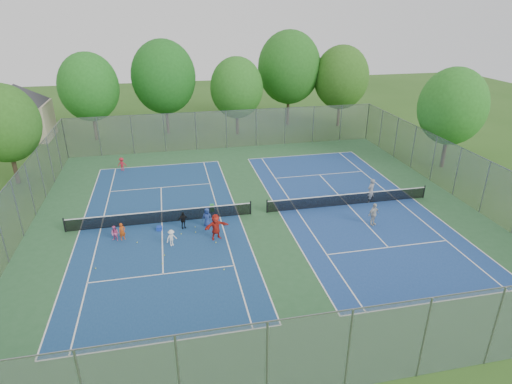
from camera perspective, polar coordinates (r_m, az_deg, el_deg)
ground at (r=31.48m, az=0.38°, el=-2.89°), size 120.00×120.00×0.00m
court_pad at (r=31.48m, az=0.38°, el=-2.88°), size 32.00×32.00×0.01m
court_left at (r=30.90m, az=-12.44°, el=-4.01°), size 10.97×23.77×0.01m
court_right at (r=33.53m, az=12.15°, el=-1.68°), size 10.97×23.77×0.01m
net_left at (r=30.71m, az=-12.51°, el=-3.28°), size 12.87×0.10×0.91m
net_right at (r=33.35m, az=12.22°, el=-1.00°), size 12.87×0.10×0.91m
fence_north at (r=45.53m, az=-3.97°, el=8.30°), size 32.00×0.10×4.00m
fence_south at (r=17.77m, az=12.22°, el=-20.03°), size 32.00×0.10×4.00m
fence_west at (r=31.64m, az=-29.23°, el=-1.99°), size 0.10×32.00×4.00m
fence_east at (r=37.26m, az=25.22°, el=2.45°), size 0.10×32.00×4.00m
house at (r=54.78m, az=-29.22°, el=10.43°), size 11.03×11.03×7.30m
tree_nw at (r=50.77m, az=-21.40°, el=12.90°), size 6.40×6.40×9.58m
tree_nl at (r=51.03m, az=-12.22°, el=14.76°), size 7.20×7.20×10.69m
tree_nc at (r=49.90m, az=-2.60°, el=13.71°), size 6.00×6.00×8.85m
tree_nr at (r=54.08m, az=4.44°, el=16.23°), size 7.60×7.60×11.42m
tree_ne at (r=54.37m, az=11.31°, el=14.75°), size 6.60×6.60×9.77m
tree_side_w at (r=40.63m, az=-30.55°, el=7.88°), size 5.60×5.60×8.47m
tree_side_e at (r=42.63m, az=24.73°, el=10.32°), size 6.00×6.00×9.20m
ball_crate at (r=29.90m, az=-12.76°, el=-4.76°), size 0.38×0.38×0.29m
ball_hopper at (r=31.81m, az=-5.87°, el=-2.14°), size 0.30×0.30×0.58m
student_a at (r=29.17m, az=-17.41°, el=-5.06°), size 0.52×0.46×1.20m
student_b at (r=29.23m, az=-18.29°, el=-5.27°), size 0.64×0.59×1.07m
student_c at (r=27.73m, az=-11.20°, el=-6.03°), size 0.84×0.73×1.13m
student_d at (r=29.64m, az=-9.71°, el=-3.73°), size 0.77×0.47×1.22m
student_e at (r=29.61m, az=-6.54°, el=-3.40°), size 0.77×0.62×1.37m
student_f at (r=27.94m, az=-5.37°, el=-4.64°), size 1.72×0.92×1.77m
child_far_baseline at (r=41.25m, az=-17.44°, el=3.56°), size 0.86×0.57×1.25m
instructor at (r=34.01m, az=15.08°, el=0.16°), size 0.84×0.72×1.94m
teen_court_b at (r=30.65m, az=15.41°, el=-2.88°), size 1.04×0.71×1.64m
tennis_ball_0 at (r=27.03m, az=-12.10°, el=-8.27°), size 0.07×0.07×0.07m
tennis_ball_1 at (r=29.14m, az=-9.94°, el=-5.56°), size 0.07×0.07×0.07m
tennis_ball_2 at (r=29.73m, az=-5.55°, el=-4.65°), size 0.07×0.07×0.07m
tennis_ball_3 at (r=30.07m, az=-6.33°, el=-4.34°), size 0.07×0.07×0.07m
tennis_ball_4 at (r=28.78m, az=-15.57°, el=-6.53°), size 0.07×0.07×0.07m
tennis_ball_5 at (r=25.22m, az=-4.28°, el=-10.30°), size 0.07×0.07×0.07m
tennis_ball_6 at (r=26.93m, az=-20.62°, el=-9.54°), size 0.07×0.07×0.07m
tennis_ball_7 at (r=29.20m, az=-8.06°, el=-5.35°), size 0.07×0.07×0.07m
tennis_ball_8 at (r=26.26m, az=-12.38°, el=-9.34°), size 0.07×0.07×0.07m
tennis_ball_9 at (r=29.86m, az=-8.11°, el=-4.66°), size 0.07×0.07×0.07m
tennis_ball_10 at (r=27.85m, az=-5.37°, el=-6.76°), size 0.07×0.07×0.07m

